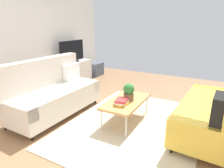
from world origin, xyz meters
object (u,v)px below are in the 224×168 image
at_px(couch_green, 215,109).
at_px(potted_plant, 129,92).
at_px(tv_console, 73,72).
at_px(coffee_table, 126,102).
at_px(bottle_1, 66,61).
at_px(table_book_0, 121,104).
at_px(bottle_2, 68,61).
at_px(tv, 72,52).
at_px(storage_trunk, 95,69).
at_px(vase_0, 57,63).
at_px(couch_beige, 53,93).
at_px(bottle_0, 63,62).

xyz_separation_m(couch_green, potted_plant, (-0.26, 1.39, 0.14)).
relative_size(couch_green, tv_console, 1.39).
bearing_deg(potted_plant, coffee_table, 125.42).
bearing_deg(bottle_1, table_book_0, -119.81).
bearing_deg(bottle_2, tv_console, 10.70).
height_order(tv, storage_trunk, tv).
distance_m(potted_plant, vase_0, 2.74).
bearing_deg(tv, couch_green, -107.61).
relative_size(coffee_table, table_book_0, 4.58).
bearing_deg(couch_green, coffee_table, 104.79).
relative_size(couch_beige, table_book_0, 7.98).
bearing_deg(table_book_0, bottle_0, 62.15).
xyz_separation_m(couch_beige, table_book_0, (0.17, -1.43, -0.01)).
height_order(potted_plant, bottle_1, bottle_1).
bearing_deg(couch_green, vase_0, 84.13).
distance_m(bottle_0, bottle_2, 0.22).
bearing_deg(bottle_2, vase_0, 166.26).
xyz_separation_m(tv_console, vase_0, (-0.58, 0.05, 0.40)).
distance_m(potted_plant, bottle_0, 2.71).
height_order(coffee_table, tv_console, tv_console).
distance_m(coffee_table, table_book_0, 0.22).
bearing_deg(bottle_0, potted_plant, -113.17).
relative_size(couch_beige, storage_trunk, 3.68).
relative_size(tv, bottle_0, 5.77).
height_order(storage_trunk, bottle_1, bottle_1).
xyz_separation_m(couch_green, vase_0, (0.66, 3.97, 0.28)).
bearing_deg(coffee_table, potted_plant, -54.58).
bearing_deg(tv_console, potted_plant, -120.58).
bearing_deg(coffee_table, tv_console, 58.68).
distance_m(coffee_table, tv_console, 2.92).
height_order(storage_trunk, bottle_2, bottle_2).
distance_m(couch_green, storage_trunk, 4.48).
height_order(tv, bottle_0, tv).
relative_size(vase_0, bottle_1, 0.98).
bearing_deg(potted_plant, couch_beige, 105.73).
bearing_deg(coffee_table, bottle_1, 63.99).
distance_m(coffee_table, bottle_2, 2.80).
xyz_separation_m(tv_console, bottle_2, (-0.21, -0.04, 0.40)).
height_order(potted_plant, vase_0, vase_0).
distance_m(couch_green, potted_plant, 1.42).
bearing_deg(tv_console, storage_trunk, -5.19).
relative_size(potted_plant, vase_0, 1.95).
bearing_deg(bottle_0, vase_0, 149.08).
distance_m(table_book_0, vase_0, 2.81).
bearing_deg(tv_console, bottle_0, -174.68).
bearing_deg(vase_0, tv, -6.88).
distance_m(tv, potted_plant, 2.94).
bearing_deg(couch_beige, bottle_1, -145.81).
bearing_deg(coffee_table, couch_beige, 105.19).
relative_size(bottle_1, bottle_2, 1.03).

